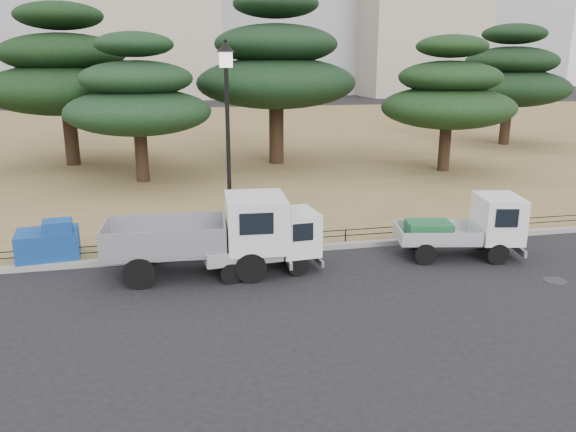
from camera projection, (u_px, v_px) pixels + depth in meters
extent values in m
plane|color=black|center=(305.00, 284.00, 14.53)|extent=(220.00, 220.00, 0.00)
cube|color=olive|center=(208.00, 136.00, 43.33)|extent=(120.00, 56.00, 0.15)
cube|color=gray|center=(284.00, 250.00, 16.96)|extent=(120.00, 0.25, 0.16)
cylinder|color=black|center=(251.00, 268.00, 14.54)|extent=(0.82, 0.22, 0.82)
cylinder|color=black|center=(245.00, 246.00, 16.23)|extent=(0.82, 0.22, 0.82)
cylinder|color=black|center=(139.00, 274.00, 14.13)|extent=(0.82, 0.22, 0.82)
cylinder|color=black|center=(146.00, 251.00, 15.83)|extent=(0.82, 0.22, 0.82)
cube|color=#2D2D30|center=(197.00, 252.00, 15.13)|extent=(4.61, 1.27, 0.14)
cube|color=gray|center=(165.00, 236.00, 14.89)|extent=(3.27, 1.99, 0.80)
cube|color=silver|center=(256.00, 222.00, 15.16)|extent=(1.71, 2.04, 1.40)
cylinder|color=black|center=(298.00, 266.00, 15.04)|extent=(0.56, 0.19, 0.55)
cylinder|color=black|center=(285.00, 252.00, 16.14)|extent=(0.56, 0.19, 0.55)
cylinder|color=black|center=(231.00, 274.00, 14.50)|extent=(0.56, 0.19, 0.55)
cylinder|color=black|center=(222.00, 259.00, 15.60)|extent=(0.56, 0.19, 0.55)
cube|color=#2D2D30|center=(260.00, 258.00, 15.29)|extent=(3.00, 0.94, 0.13)
cube|color=#B9BCC1|center=(241.00, 251.00, 15.07)|extent=(2.14, 1.42, 0.37)
cube|color=silver|center=(297.00, 232.00, 15.42)|extent=(1.14, 1.44, 1.18)
cube|color=#164D21|center=(233.00, 249.00, 14.99)|extent=(1.19, 0.91, 0.40)
cylinder|color=black|center=(498.00, 254.00, 15.89)|extent=(0.64, 0.29, 0.62)
cylinder|color=black|center=(481.00, 239.00, 17.20)|extent=(0.64, 0.29, 0.62)
cylinder|color=black|center=(425.00, 254.00, 15.87)|extent=(0.64, 0.29, 0.62)
cylinder|color=black|center=(414.00, 240.00, 17.18)|extent=(0.64, 0.29, 0.62)
cube|color=#2D2D30|center=(456.00, 242.00, 16.50)|extent=(3.41, 1.43, 0.14)
cube|color=silver|center=(436.00, 233.00, 16.42)|extent=(2.53, 1.84, 0.41)
cube|color=silver|center=(498.00, 218.00, 16.32)|extent=(1.44, 1.73, 1.31)
cube|color=#1A5D33|center=(429.00, 230.00, 16.39)|extent=(1.42, 1.15, 0.45)
cylinder|color=black|center=(231.00, 245.00, 16.88)|extent=(0.45, 0.45, 0.16)
cylinder|color=black|center=(229.00, 159.00, 16.18)|extent=(0.12, 0.12, 5.10)
cylinder|color=white|center=(226.00, 60.00, 15.46)|extent=(0.41, 0.41, 0.41)
cone|color=black|center=(225.00, 47.00, 15.37)|extent=(0.53, 0.53, 0.26)
cylinder|color=black|center=(283.00, 240.00, 17.03)|extent=(38.00, 0.03, 0.03)
cylinder|color=black|center=(283.00, 234.00, 16.98)|extent=(38.00, 0.03, 0.03)
cylinder|color=black|center=(283.00, 240.00, 17.03)|extent=(0.04, 0.04, 0.40)
cube|color=#124393|center=(48.00, 244.00, 16.02)|extent=(1.81, 1.41, 0.78)
cube|color=#124393|center=(58.00, 226.00, 15.79)|extent=(0.85, 0.76, 0.34)
cylinder|color=#2D2D30|center=(555.00, 281.00, 14.75)|extent=(0.60, 0.60, 0.01)
cylinder|color=black|center=(71.00, 135.00, 30.32)|extent=(0.74, 0.74, 3.29)
ellipsoid|color=black|center=(66.00, 89.00, 29.69)|extent=(8.43, 8.43, 2.70)
ellipsoid|color=black|center=(63.00, 53.00, 29.20)|extent=(6.44, 6.44, 2.06)
ellipsoid|color=black|center=(59.00, 16.00, 28.72)|extent=(4.45, 4.45, 1.42)
cylinder|color=black|center=(142.00, 153.00, 26.11)|extent=(0.59, 0.59, 2.63)
ellipsoid|color=#163119|center=(139.00, 112.00, 25.60)|extent=(6.63, 6.63, 2.12)
ellipsoid|color=#163119|center=(136.00, 79.00, 25.21)|extent=(5.07, 5.07, 1.62)
ellipsoid|color=#163119|center=(134.00, 44.00, 24.82)|extent=(3.50, 3.50, 1.12)
cylinder|color=black|center=(276.00, 131.00, 30.75)|extent=(0.80, 0.80, 3.55)
ellipsoid|color=black|center=(276.00, 83.00, 30.07)|extent=(8.53, 8.53, 2.73)
ellipsoid|color=black|center=(276.00, 44.00, 29.54)|extent=(6.52, 6.52, 2.08)
ellipsoid|color=black|center=(276.00, 4.00, 29.01)|extent=(4.50, 4.50, 1.44)
cylinder|color=black|center=(445.00, 145.00, 28.71)|extent=(0.59, 0.59, 2.63)
ellipsoid|color=#173216|center=(447.00, 107.00, 28.21)|extent=(6.67, 6.67, 2.13)
ellipsoid|color=#173216|center=(450.00, 77.00, 27.82)|extent=(5.09, 5.09, 1.63)
ellipsoid|color=#173216|center=(452.00, 46.00, 27.43)|extent=(3.52, 3.52, 1.13)
cylinder|color=black|center=(506.00, 122.00, 38.06)|extent=(0.69, 0.69, 3.07)
ellipsoid|color=black|center=(509.00, 88.00, 37.48)|extent=(7.83, 7.83, 2.51)
ellipsoid|color=black|center=(512.00, 61.00, 37.02)|extent=(5.98, 5.98, 1.91)
ellipsoid|color=black|center=(515.00, 34.00, 36.57)|extent=(4.13, 4.13, 1.32)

